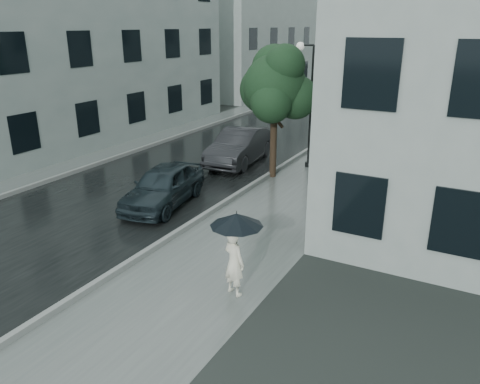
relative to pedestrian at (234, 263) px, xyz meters
The scene contains 14 objects.
ground 1.82m from the pedestrian, 142.72° to the left, with size 120.00×120.00×0.00m, color black.
sidewalk 13.07m from the pedestrian, 94.68° to the left, with size 3.50×60.00×0.01m, color slate.
kerb_near 13.33m from the pedestrian, 102.53° to the left, with size 0.15×60.00×0.15m, color slate.
asphalt_road 14.51m from the pedestrian, 116.17° to the left, with size 6.85×60.00×0.00m, color black.
kerb_far 16.35m from the pedestrian, 127.26° to the left, with size 0.15×60.00×0.15m, color slate.
sidewalk_far 16.93m from the pedestrian, 129.75° to the left, with size 1.70×60.00×0.01m, color #4C5451.
building_far_a 18.01m from the pedestrian, 149.18° to the left, with size 7.02×20.00×9.50m.
building_far_b 34.63m from the pedestrian, 115.95° to the left, with size 7.02×18.00×8.00m.
pedestrian is the anchor object (origin of this frame).
umbrella 1.00m from the pedestrian, 46.83° to the left, with size 1.24×1.24×1.01m.
street_tree 9.04m from the pedestrian, 108.71° to the left, with size 3.07×2.79×4.98m.
lamp_post 10.42m from the pedestrian, 102.26° to the left, with size 0.84×0.36×4.96m.
car_near 5.87m from the pedestrian, 142.11° to the left, with size 1.56×3.88×1.32m, color black.
car_far 10.39m from the pedestrian, 117.61° to the left, with size 1.54×4.42×1.46m, color black.
Camera 1 is at (5.68, -8.83, 5.62)m, focal length 35.00 mm.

